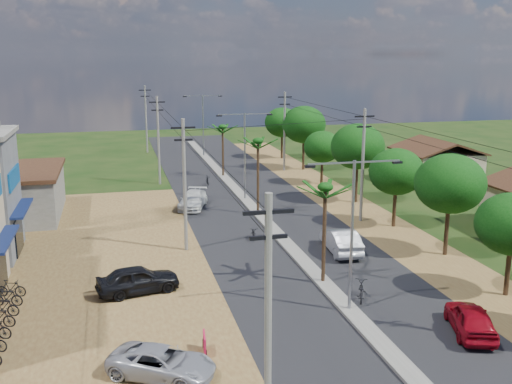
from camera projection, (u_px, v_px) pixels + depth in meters
ground at (349, 312)px, 31.15m from camera, size 160.00×160.00×0.00m
road at (274, 231)px, 45.35m from camera, size 12.00×110.00×0.04m
median at (264, 219)px, 48.18m from camera, size 1.00×90.00×0.18m
dirt_lot_west at (60, 281)px, 35.30m from camera, size 18.00×46.00×0.04m
dirt_shoulder_east at (377, 224)px, 47.30m from camera, size 5.00×90.00×0.03m
house_east_far at (436, 160)px, 61.93m from camera, size 7.60×7.50×4.60m
tree_east_b at (512, 224)px, 32.35m from camera, size 4.00×4.00×5.83m
tree_east_c at (450, 184)px, 38.90m from camera, size 4.60×4.60×6.83m
tree_east_d at (396, 172)px, 45.58m from camera, size 4.20×4.20×6.13m
tree_east_e at (358, 147)px, 53.04m from camera, size 4.80×4.80×7.14m
tree_east_f at (322, 147)px, 60.79m from camera, size 3.80×3.80×5.52m
tree_east_g at (304, 125)px, 68.20m from camera, size 5.00×5.00×7.38m
tree_east_h at (282, 122)px, 75.85m from camera, size 4.40×4.40×6.52m
palm_median_near at (325, 191)px, 33.69m from camera, size 2.00×2.00×6.15m
palm_median_mid at (258, 144)px, 48.77m from camera, size 2.00×2.00×6.55m
palm_median_far at (223, 129)px, 64.07m from camera, size 2.00×2.00×5.85m
streetlight_near at (352, 223)px, 30.07m from camera, size 5.10×0.18×8.00m
streetlight_mid at (245, 149)px, 53.76m from camera, size 5.10×0.18×8.00m
streetlight_far at (203, 120)px, 77.44m from camera, size 5.10×0.18×8.00m
utility_pole_w_a at (268, 323)px, 19.01m from camera, size 1.60×0.24×9.00m
utility_pole_w_b at (184, 182)px, 39.85m from camera, size 1.60×0.24×9.00m
utility_pole_w_c at (158, 138)px, 60.69m from camera, size 1.60×0.24×9.00m
utility_pole_w_d at (146, 117)px, 80.58m from camera, size 1.60×0.24×9.00m
utility_pole_e_b at (363, 163)px, 46.95m from camera, size 1.60×0.24×9.00m
utility_pole_e_c at (285, 129)px, 67.79m from camera, size 1.60×0.24×9.00m
car_red_near at (470, 319)px, 28.53m from camera, size 2.98×4.64×1.47m
car_silver_mid at (341, 241)px, 40.25m from camera, size 2.13×5.05×1.62m
car_white_far at (193, 200)px, 51.92m from camera, size 3.42×5.24×1.41m
car_parked_silver at (162, 364)px, 24.68m from camera, size 4.94×4.07×1.25m
car_parked_dark at (138, 280)px, 33.39m from camera, size 4.85×2.75×1.56m
moto_rider_east at (361, 291)px, 32.51m from camera, size 1.36×2.01×1.00m
moto_rider_west_a at (254, 233)px, 43.19m from camera, size 0.91×1.81×0.91m
moto_rider_west_b at (207, 181)px, 61.07m from camera, size 0.50×1.57×0.93m
roadside_sign at (205, 344)px, 26.64m from camera, size 0.19×1.16×0.96m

